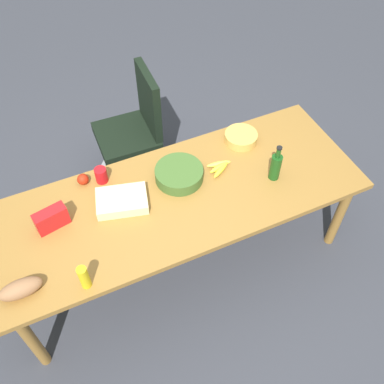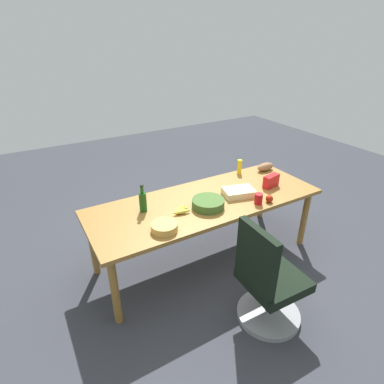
% 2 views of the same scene
% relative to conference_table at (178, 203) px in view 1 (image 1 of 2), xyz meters
% --- Properties ---
extents(ground_plane, '(10.00, 10.00, 0.00)m').
position_rel_conference_table_xyz_m(ground_plane, '(0.00, 0.00, -0.67)').
color(ground_plane, '#35373F').
extents(conference_table, '(2.45, 0.91, 0.74)m').
position_rel_conference_table_xyz_m(conference_table, '(0.00, 0.00, 0.00)').
color(conference_table, olive).
rests_on(conference_table, ground).
extents(office_chair, '(0.56, 0.56, 1.01)m').
position_rel_conference_table_xyz_m(office_chair, '(-0.01, -0.99, -0.29)').
color(office_chair, gray).
rests_on(office_chair, ground).
extents(sheet_cake, '(0.37, 0.29, 0.07)m').
position_rel_conference_table_xyz_m(sheet_cake, '(0.35, -0.08, 0.10)').
color(sheet_cake, beige).
rests_on(sheet_cake, conference_table).
extents(wine_bottle, '(0.09, 0.09, 0.28)m').
position_rel_conference_table_xyz_m(wine_bottle, '(-0.65, 0.12, 0.18)').
color(wine_bottle, '#174816').
rests_on(wine_bottle, conference_table).
extents(banana_bunch, '(0.18, 0.15, 0.04)m').
position_rel_conference_table_xyz_m(banana_bunch, '(-0.35, -0.10, 0.09)').
color(banana_bunch, yellow).
rests_on(banana_bunch, conference_table).
extents(apple_red, '(0.08, 0.08, 0.08)m').
position_rel_conference_table_xyz_m(apple_red, '(0.53, -0.36, 0.11)').
color(apple_red, '#AC230E').
rests_on(apple_red, conference_table).
extents(salad_bowl, '(0.39, 0.39, 0.09)m').
position_rel_conference_table_xyz_m(salad_bowl, '(-0.07, -0.14, 0.11)').
color(salad_bowl, '#3D5F27').
rests_on(salad_bowl, conference_table).
extents(red_solo_cup, '(0.08, 0.08, 0.11)m').
position_rel_conference_table_xyz_m(red_solo_cup, '(0.41, -0.33, 0.12)').
color(red_solo_cup, red).
rests_on(red_solo_cup, conference_table).
extents(bread_loaf, '(0.24, 0.12, 0.10)m').
position_rel_conference_table_xyz_m(bread_loaf, '(1.05, 0.28, 0.12)').
color(bread_loaf, '#916340').
rests_on(bread_loaf, conference_table).
extents(chip_bag_red, '(0.21, 0.12, 0.14)m').
position_rel_conference_table_xyz_m(chip_bag_red, '(0.79, -0.10, 0.14)').
color(chip_bag_red, red).
rests_on(chip_bag_red, conference_table).
extents(chip_bowl, '(0.25, 0.25, 0.07)m').
position_rel_conference_table_xyz_m(chip_bowl, '(-0.62, -0.28, 0.10)').
color(chip_bowl, gold).
rests_on(chip_bowl, conference_table).
extents(mustard_bottle, '(0.07, 0.07, 0.17)m').
position_rel_conference_table_xyz_m(mustard_bottle, '(0.72, 0.37, 0.16)').
color(mustard_bottle, yellow).
rests_on(mustard_bottle, conference_table).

